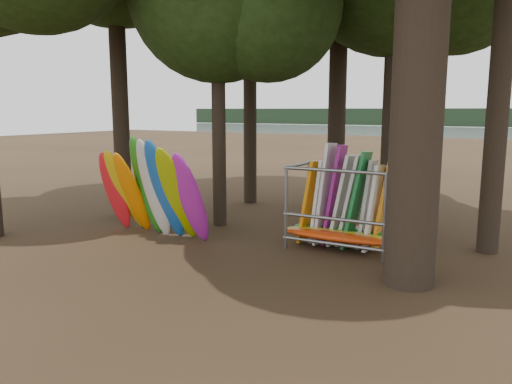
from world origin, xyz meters
The scene contains 5 objects.
ground centered at (0.00, 0.00, 0.00)m, with size 120.00×120.00×0.00m, color #47331E.
lake centered at (0.00, 60.00, 0.00)m, with size 160.00×160.00×0.00m, color gray.
far_shore centered at (0.00, 110.00, 2.00)m, with size 160.00×4.00×4.00m, color black.
kayak_row centered at (-2.73, 0.24, 1.36)m, with size 3.80×2.12×3.08m.
storage_rack centered at (2.35, 1.96, 1.04)m, with size 3.14×1.50×2.83m.
Camera 1 is at (6.73, -10.51, 3.68)m, focal length 35.00 mm.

